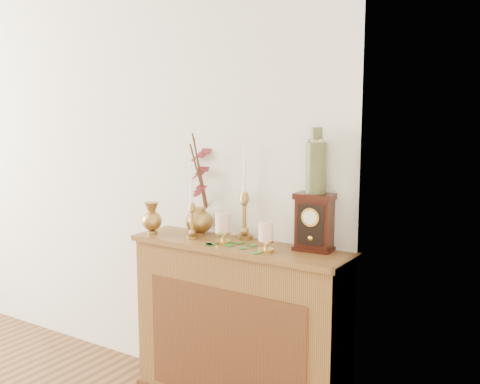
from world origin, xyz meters
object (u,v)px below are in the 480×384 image
Objects in this scene: candlestick_center at (244,208)px; ceramic_vase at (316,164)px; ginger_jar at (201,188)px; mantel_clock at (315,222)px; bud_vase at (152,218)px; candlestick_left at (192,215)px.

ceramic_vase reaches higher than candlestick_center.
ginger_jar is 1.76× the size of ceramic_vase.
mantel_clock is at bearing -1.88° from candlestick_center.
mantel_clock is at bearing -1.07° from ginger_jar.
bud_vase is at bearing -159.97° from candlestick_center.
ginger_jar is at bearing 174.59° from mantel_clock.
candlestick_left is at bearing -172.88° from mantel_clock.
bud_vase is 0.63× the size of mantel_clock.
ceramic_vase is at bearing 90.00° from mantel_clock.
ceramic_vase is (-0.00, 0.00, 0.30)m from mantel_clock.
candlestick_left is 0.29m from candlestick_center.
candlestick_left is 1.26× the size of ceramic_vase.
ginger_jar is 0.73m from mantel_clock.
candlestick_center reaches higher than bud_vase.
mantel_clock is at bearing 11.47° from candlestick_left.
ginger_jar is at bearing 179.14° from ceramic_vase.
candlestick_center is 0.54m from bud_vase.
candlestick_center reaches higher than candlestick_left.
ceramic_vase is at bearing 10.51° from bud_vase.
bud_vase is (-0.26, -0.03, -0.04)m from candlestick_left.
candlestick_left is 0.75m from ceramic_vase.
candlestick_center is at bearing 178.48° from ceramic_vase.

